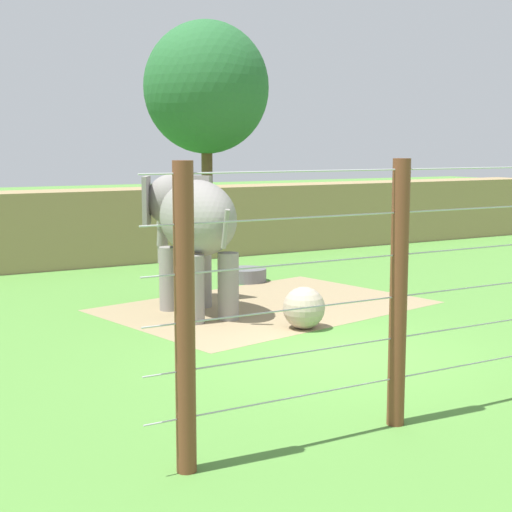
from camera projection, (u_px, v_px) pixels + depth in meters
ground_plane at (333, 354)px, 13.46m from camera, size 120.00×120.00×0.00m
dirt_patch at (266, 306)px, 17.51m from camera, size 7.67×6.04×0.01m
embankment_wall at (101, 226)px, 23.89m from camera, size 36.00×1.80×2.27m
elephant at (192, 223)px, 16.66m from camera, size 1.68×3.98×2.95m
enrichment_ball at (304, 308)px, 15.31m from camera, size 0.84×0.84×0.84m
cable_fence at (472, 285)px, 10.46m from camera, size 9.50×0.23×3.44m
water_tub at (246, 275)px, 20.73m from camera, size 1.10×1.10×0.35m
tree_left_of_centre at (206, 88)px, 30.32m from camera, size 4.91×4.91×8.45m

